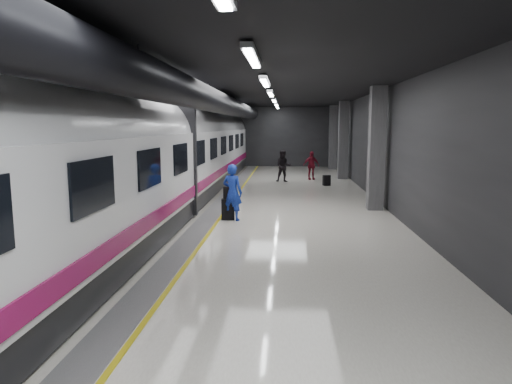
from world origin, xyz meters
name	(u,v)px	position (x,y,z in m)	size (l,w,h in m)	color
ground	(248,218)	(0.00, 0.00, 0.00)	(40.00, 40.00, 0.00)	white
platform_hall	(242,113)	(-0.29, 0.96, 3.54)	(10.02, 40.02, 4.51)	black
train	(151,156)	(-3.25, 0.00, 2.07)	(3.05, 38.00, 4.05)	black
traveler_main	(232,192)	(-0.49, -0.31, 0.93)	(0.68, 0.44, 1.86)	blue
suitcase_main	(228,209)	(-0.65, -0.23, 0.35)	(0.42, 0.27, 0.69)	black
shoulder_bag	(228,193)	(-0.63, -0.27, 0.90)	(0.31, 0.16, 0.41)	black
traveler_far_a	(283,166)	(1.10, 10.15, 0.88)	(0.85, 0.66, 1.75)	black
traveler_far_b	(311,165)	(2.69, 11.43, 0.81)	(0.95, 0.40, 1.63)	maroon
suitcase_far	(327,180)	(3.36, 8.76, 0.27)	(0.37, 0.24, 0.54)	black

